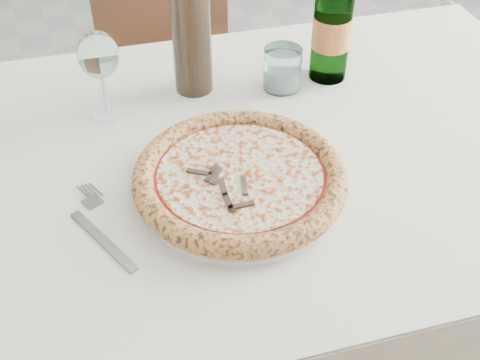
{
  "coord_description": "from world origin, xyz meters",
  "views": [
    {
      "loc": [
        -0.19,
        -0.84,
        1.38
      ],
      "look_at": [
        0.05,
        -0.19,
        0.78
      ],
      "focal_mm": 45.0,
      "sensor_mm": 36.0,
      "label": 1
    }
  ],
  "objects_px": {
    "tumbler": "(282,71)",
    "wine_bottle": "(191,28)",
    "dining_table": "(220,194)",
    "wine_glass": "(98,57)",
    "pizza": "(240,177)",
    "plate": "(240,185)",
    "chair_far": "(157,42)",
    "beer_bottle": "(332,23)"
  },
  "relations": [
    {
      "from": "tumbler",
      "to": "chair_far",
      "type": "bearing_deg",
      "value": 98.03
    },
    {
      "from": "dining_table",
      "to": "pizza",
      "type": "distance_m",
      "value": 0.16
    },
    {
      "from": "dining_table",
      "to": "tumbler",
      "type": "height_order",
      "value": "tumbler"
    },
    {
      "from": "wine_glass",
      "to": "tumbler",
      "type": "relative_size",
      "value": 2.0
    },
    {
      "from": "pizza",
      "to": "wine_bottle",
      "type": "relative_size",
      "value": 1.12
    },
    {
      "from": "tumbler",
      "to": "wine_bottle",
      "type": "xyz_separation_m",
      "value": [
        -0.16,
        0.05,
        0.09
      ]
    },
    {
      "from": "plate",
      "to": "tumbler",
      "type": "height_order",
      "value": "tumbler"
    },
    {
      "from": "dining_table",
      "to": "wine_glass",
      "type": "relative_size",
      "value": 8.99
    },
    {
      "from": "dining_table",
      "to": "wine_glass",
      "type": "height_order",
      "value": "wine_glass"
    },
    {
      "from": "pizza",
      "to": "tumbler",
      "type": "distance_m",
      "value": 0.31
    },
    {
      "from": "chair_far",
      "to": "wine_bottle",
      "type": "height_order",
      "value": "wine_bottle"
    },
    {
      "from": "wine_glass",
      "to": "wine_bottle",
      "type": "height_order",
      "value": "wine_bottle"
    },
    {
      "from": "dining_table",
      "to": "plate",
      "type": "bearing_deg",
      "value": -90.0
    },
    {
      "from": "plate",
      "to": "wine_bottle",
      "type": "bearing_deg",
      "value": 86.37
    },
    {
      "from": "plate",
      "to": "dining_table",
      "type": "bearing_deg",
      "value": 90.0
    },
    {
      "from": "plate",
      "to": "pizza",
      "type": "relative_size",
      "value": 0.96
    },
    {
      "from": "wine_bottle",
      "to": "chair_far",
      "type": "bearing_deg",
      "value": 84.18
    },
    {
      "from": "chair_far",
      "to": "wine_glass",
      "type": "relative_size",
      "value": 5.81
    },
    {
      "from": "plate",
      "to": "wine_glass",
      "type": "height_order",
      "value": "wine_glass"
    },
    {
      "from": "pizza",
      "to": "wine_bottle",
      "type": "distance_m",
      "value": 0.32
    },
    {
      "from": "tumbler",
      "to": "wine_bottle",
      "type": "bearing_deg",
      "value": 161.18
    },
    {
      "from": "dining_table",
      "to": "wine_bottle",
      "type": "distance_m",
      "value": 0.3
    },
    {
      "from": "pizza",
      "to": "wine_bottle",
      "type": "height_order",
      "value": "wine_bottle"
    },
    {
      "from": "plate",
      "to": "wine_glass",
      "type": "bearing_deg",
      "value": 118.68
    },
    {
      "from": "pizza",
      "to": "beer_bottle",
      "type": "xyz_separation_m",
      "value": [
        0.28,
        0.26,
        0.09
      ]
    },
    {
      "from": "wine_bottle",
      "to": "beer_bottle",
      "type": "bearing_deg",
      "value": -10.48
    },
    {
      "from": "wine_glass",
      "to": "chair_far",
      "type": "bearing_deg",
      "value": 70.05
    },
    {
      "from": "dining_table",
      "to": "tumbler",
      "type": "distance_m",
      "value": 0.27
    },
    {
      "from": "chair_far",
      "to": "beer_bottle",
      "type": "relative_size",
      "value": 3.33
    },
    {
      "from": "pizza",
      "to": "plate",
      "type": "bearing_deg",
      "value": 16.22
    },
    {
      "from": "beer_bottle",
      "to": "wine_bottle",
      "type": "height_order",
      "value": "wine_bottle"
    },
    {
      "from": "beer_bottle",
      "to": "wine_bottle",
      "type": "xyz_separation_m",
      "value": [
        -0.26,
        0.05,
        0.01
      ]
    },
    {
      "from": "pizza",
      "to": "tumbler",
      "type": "height_order",
      "value": "tumbler"
    },
    {
      "from": "tumbler",
      "to": "wine_bottle",
      "type": "relative_size",
      "value": 0.27
    },
    {
      "from": "tumbler",
      "to": "beer_bottle",
      "type": "distance_m",
      "value": 0.13
    },
    {
      "from": "wine_glass",
      "to": "tumbler",
      "type": "distance_m",
      "value": 0.34
    },
    {
      "from": "dining_table",
      "to": "chair_far",
      "type": "xyz_separation_m",
      "value": [
        0.08,
        0.82,
        -0.13
      ]
    },
    {
      "from": "plate",
      "to": "wine_bottle",
      "type": "xyz_separation_m",
      "value": [
        0.02,
        0.3,
        0.12
      ]
    },
    {
      "from": "wine_glass",
      "to": "wine_bottle",
      "type": "distance_m",
      "value": 0.17
    },
    {
      "from": "tumbler",
      "to": "pizza",
      "type": "bearing_deg",
      "value": -125.31
    },
    {
      "from": "plate",
      "to": "beer_bottle",
      "type": "xyz_separation_m",
      "value": [
        0.28,
        0.26,
        0.1
      ]
    },
    {
      "from": "chair_far",
      "to": "tumbler",
      "type": "xyz_separation_m",
      "value": [
        0.1,
        -0.67,
        0.26
      ]
    }
  ]
}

